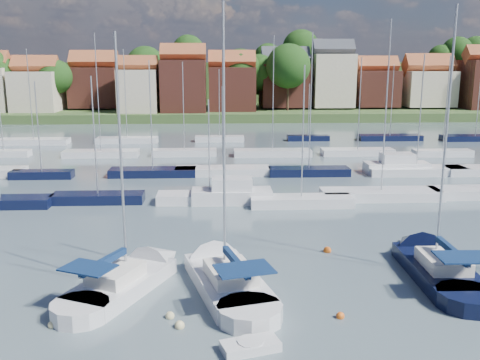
{
  "coord_description": "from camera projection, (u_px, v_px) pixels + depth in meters",
  "views": [
    {
      "loc": [
        -6.68,
        -25.6,
        12.14
      ],
      "look_at": [
        -4.86,
        14.0,
        3.37
      ],
      "focal_mm": 40.0,
      "sensor_mm": 36.0,
      "label": 1
    }
  ],
  "objects": [
    {
      "name": "far_shore_town",
      "position": [
        246.0,
        88.0,
        156.4
      ],
      "size": [
        212.46,
        90.0,
        22.27
      ],
      "color": "#3D5329",
      "rests_on": "ground"
    },
    {
      "name": "buoy_e",
      "position": [
        327.0,
        252.0,
        34.92
      ],
      "size": [
        0.52,
        0.52,
        0.52
      ],
      "primitive_type": "sphere",
      "color": "#D85914",
      "rests_on": "ground"
    },
    {
      "name": "ground",
      "position": [
        269.0,
        161.0,
        66.91
      ],
      "size": [
        260.0,
        260.0,
        0.0
      ],
      "primitive_type": "plane",
      "color": "#44545D",
      "rests_on": "ground"
    },
    {
      "name": "sailboat_centre",
      "position": [
        220.0,
        273.0,
        30.51
      ],
      "size": [
        6.16,
        12.56,
        16.47
      ],
      "rotation": [
        0.0,
        0.0,
        1.82
      ],
      "color": "silver",
      "rests_on": "ground"
    },
    {
      "name": "buoy_c",
      "position": [
        170.0,
        318.0,
        25.91
      ],
      "size": [
        0.44,
        0.44,
        0.44
      ],
      "primitive_type": "sphere",
      "color": "beige",
      "rests_on": "ground"
    },
    {
      "name": "buoy_d",
      "position": [
        340.0,
        318.0,
        25.91
      ],
      "size": [
        0.41,
        0.41,
        0.41
      ],
      "primitive_type": "sphere",
      "color": "#D85914",
      "rests_on": "ground"
    },
    {
      "name": "sailboat_navy",
      "position": [
        429.0,
        262.0,
        32.14
      ],
      "size": [
        3.46,
        11.98,
        16.46
      ],
      "rotation": [
        0.0,
        0.0,
        1.54
      ],
      "color": "black",
      "rests_on": "ground"
    },
    {
      "name": "buoy_b",
      "position": [
        180.0,
        328.0,
        24.97
      ],
      "size": [
        0.48,
        0.48,
        0.48
      ],
      "primitive_type": "sphere",
      "color": "beige",
      "rests_on": "ground"
    },
    {
      "name": "buoy_a",
      "position": [
        52.0,
        327.0,
        25.03
      ],
      "size": [
        0.41,
        0.41,
        0.41
      ],
      "primitive_type": "sphere",
      "color": "beige",
      "rests_on": "ground"
    },
    {
      "name": "marina_field",
      "position": [
        290.0,
        165.0,
        62.17
      ],
      "size": [
        79.62,
        41.41,
        15.93
      ],
      "color": "silver",
      "rests_on": "ground"
    },
    {
      "name": "sailboat_left",
      "position": [
        135.0,
        277.0,
        29.97
      ],
      "size": [
        7.21,
        11.09,
        14.83
      ],
      "rotation": [
        0.0,
        0.0,
        1.13
      ],
      "color": "silver",
      "rests_on": "ground"
    },
    {
      "name": "tender",
      "position": [
        250.0,
        346.0,
        22.95
      ],
      "size": [
        2.72,
        1.82,
        0.54
      ],
      "rotation": [
        0.0,
        0.0,
        0.29
      ],
      "color": "silver",
      "rests_on": "ground"
    }
  ]
}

